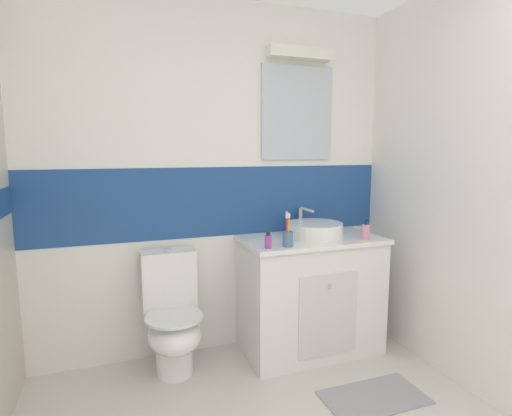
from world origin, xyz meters
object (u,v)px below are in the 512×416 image
perfume_flask_small (268,241)px  sink_basin (314,229)px  toothbrush_cup (288,237)px  toilet (172,318)px  soap_dispenser (365,232)px

perfume_flask_small → sink_basin: bearing=24.4°
sink_basin → toothbrush_cup: 0.35m
sink_basin → perfume_flask_small: bearing=-155.6°
sink_basin → toilet: (-1.02, 0.04, -0.53)m
toilet → soap_dispenser: (1.32, -0.22, 0.53)m
toothbrush_cup → perfume_flask_small: toothbrush_cup is taller
toilet → toothbrush_cup: toothbrush_cup is taller
perfume_flask_small → toothbrush_cup: bearing=3.4°
toilet → perfume_flask_small: 0.82m
toothbrush_cup → toilet: bearing=162.3°
soap_dispenser → sink_basin: bearing=150.3°
toilet → soap_dispenser: 1.44m
sink_basin → toothbrush_cup: (-0.29, -0.19, 0.00)m
sink_basin → perfume_flask_small: 0.48m
sink_basin → soap_dispenser: sink_basin is taller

